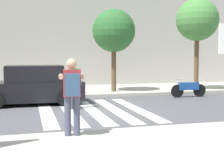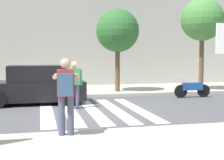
{
  "view_description": "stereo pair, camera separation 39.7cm",
  "coord_description": "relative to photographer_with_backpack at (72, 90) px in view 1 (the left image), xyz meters",
  "views": [
    {
      "loc": [
        -2.2,
        -10.47,
        1.91
      ],
      "look_at": [
        0.6,
        -0.2,
        1.1
      ],
      "focal_mm": 50.0,
      "sensor_mm": 36.0,
      "label": 1
    },
    {
      "loc": [
        -1.81,
        -10.57,
        1.91
      ],
      "look_at": [
        0.6,
        -0.2,
        1.1
      ],
      "focal_mm": 50.0,
      "sensor_mm": 36.0,
      "label": 2
    }
  ],
  "objects": [
    {
      "name": "building_facade_far",
      "position": [
        1.25,
        14.03,
        2.71
      ],
      "size": [
        56.0,
        4.0,
        7.75
      ],
      "primitive_type": "cube",
      "color": "#ADA89E",
      "rests_on": "ground"
    },
    {
      "name": "street_tree_center",
      "position": [
        3.27,
        8.32,
        2.01
      ],
      "size": [
        2.16,
        2.16,
        4.14
      ],
      "color": "brown",
      "rests_on": "sidewalk_far"
    },
    {
      "name": "crosswalk_stripe_4",
      "position": [
        2.85,
        3.83,
        -1.16
      ],
      "size": [
        0.44,
        5.2,
        0.01
      ],
      "primitive_type": "cube",
      "color": "silver",
      "rests_on": "ground"
    },
    {
      "name": "ground_plane",
      "position": [
        1.25,
        3.63,
        -1.17
      ],
      "size": [
        120.0,
        120.0,
        0.0
      ],
      "primitive_type": "plane",
      "color": "#4C4C4F"
    },
    {
      "name": "motorcycle",
      "position": [
        6.33,
        6.23,
        -0.75
      ],
      "size": [
        1.76,
        0.6,
        0.87
      ],
      "color": "black",
      "rests_on": "ground"
    },
    {
      "name": "pedestrian_crossing",
      "position": [
        0.65,
        4.31,
        -0.19
      ],
      "size": [
        0.58,
        0.29,
        1.72
      ],
      "color": "#474C60",
      "rests_on": "ground"
    },
    {
      "name": "crosswalk_stripe_3",
      "position": [
        2.05,
        3.83,
        -1.16
      ],
      "size": [
        0.44,
        5.2,
        0.01
      ],
      "primitive_type": "cube",
      "color": "silver",
      "rests_on": "ground"
    },
    {
      "name": "crosswalk_stripe_2",
      "position": [
        1.25,
        3.83,
        -1.16
      ],
      "size": [
        0.44,
        5.2,
        0.01
      ],
      "primitive_type": "cube",
      "color": "silver",
      "rests_on": "ground"
    },
    {
      "name": "crosswalk_stripe_0",
      "position": [
        -0.35,
        3.83,
        -1.16
      ],
      "size": [
        0.44,
        5.2,
        0.01
      ],
      "primitive_type": "cube",
      "color": "silver",
      "rests_on": "ground"
    },
    {
      "name": "crosswalk_stripe_1",
      "position": [
        0.45,
        3.83,
        -1.16
      ],
      "size": [
        0.44,
        5.2,
        0.01
      ],
      "primitive_type": "cube",
      "color": "silver",
      "rests_on": "ground"
    },
    {
      "name": "street_tree_east",
      "position": [
        7.66,
        7.83,
        2.61
      ],
      "size": [
        2.21,
        2.21,
        4.78
      ],
      "color": "brown",
      "rests_on": "sidewalk_far"
    },
    {
      "name": "photographer_with_backpack",
      "position": [
        0.0,
        0.0,
        0.0
      ],
      "size": [
        0.64,
        0.88,
        1.72
      ],
      "color": "#474C60",
      "rests_on": "sidewalk_near"
    },
    {
      "name": "parked_car_black",
      "position": [
        -0.78,
        5.93,
        -0.44
      ],
      "size": [
        4.1,
        1.92,
        1.55
      ],
      "color": "black",
      "rests_on": "ground"
    },
    {
      "name": "sidewalk_far",
      "position": [
        1.25,
        9.63,
        -1.1
      ],
      "size": [
        60.0,
        4.8,
        0.14
      ],
      "primitive_type": "cube",
      "color": "#B2AD9E",
      "rests_on": "ground"
    }
  ]
}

